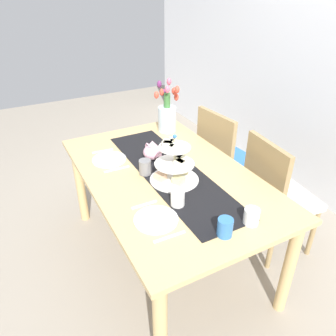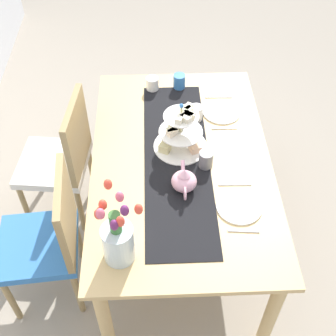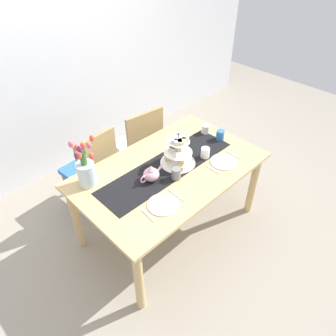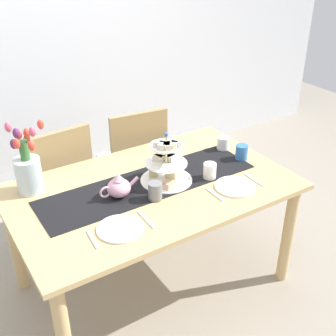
{
  "view_description": "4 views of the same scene",
  "coord_description": "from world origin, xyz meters",
  "px_view_note": "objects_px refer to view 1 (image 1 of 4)",
  "views": [
    {
      "loc": [
        1.57,
        -0.83,
        1.8
      ],
      "look_at": [
        0.03,
        -0.01,
        0.78
      ],
      "focal_mm": 34.81,
      "sensor_mm": 36.0,
      "label": 1
    },
    {
      "loc": [
        -1.68,
        0.14,
        2.49
      ],
      "look_at": [
        -0.08,
        0.08,
        0.75
      ],
      "focal_mm": 47.82,
      "sensor_mm": 36.0,
      "label": 2
    },
    {
      "loc": [
        -1.43,
        -1.44,
        2.39
      ],
      "look_at": [
        -0.02,
        -0.01,
        0.75
      ],
      "focal_mm": 33.56,
      "sensor_mm": 36.0,
      "label": 3
    },
    {
      "loc": [
        -1.04,
        -1.8,
        2.0
      ],
      "look_at": [
        0.1,
        -0.02,
        0.82
      ],
      "focal_mm": 46.02,
      "sensor_mm": 36.0,
      "label": 4
    }
  ],
  "objects_px": {
    "mug_grey": "(145,167)",
    "mug_orange": "(225,227)",
    "knife_left": "(117,169)",
    "dinner_plate_right": "(156,219)",
    "chair_left": "(224,157)",
    "mug_white_text": "(178,198)",
    "fork_right": "(144,205)",
    "cream_jug": "(252,216)",
    "tulip_vase": "(167,114)",
    "fork_left": "(103,151)",
    "chair_right": "(275,193)",
    "dining_table": "(167,186)",
    "tiered_cake_stand": "(174,164)",
    "dinner_plate_left": "(109,159)",
    "teapot": "(153,152)",
    "knife_right": "(169,237)"
  },
  "relations": [
    {
      "from": "dinner_plate_right",
      "to": "mug_grey",
      "type": "distance_m",
      "value": 0.46
    },
    {
      "from": "dining_table",
      "to": "chair_left",
      "type": "distance_m",
      "value": 0.79
    },
    {
      "from": "chair_right",
      "to": "tulip_vase",
      "type": "bearing_deg",
      "value": -154.99
    },
    {
      "from": "fork_right",
      "to": "mug_grey",
      "type": "distance_m",
      "value": 0.33
    },
    {
      "from": "dinner_plate_right",
      "to": "knife_right",
      "type": "height_order",
      "value": "dinner_plate_right"
    },
    {
      "from": "dining_table",
      "to": "mug_grey",
      "type": "relative_size",
      "value": 16.67
    },
    {
      "from": "fork_left",
      "to": "teapot",
      "type": "bearing_deg",
      "value": 44.16
    },
    {
      "from": "dining_table",
      "to": "fork_left",
      "type": "distance_m",
      "value": 0.56
    },
    {
      "from": "chair_left",
      "to": "mug_white_text",
      "type": "height_order",
      "value": "chair_left"
    },
    {
      "from": "dinner_plate_left",
      "to": "cream_jug",
      "type": "bearing_deg",
      "value": 23.12
    },
    {
      "from": "dining_table",
      "to": "chair_left",
      "type": "bearing_deg",
      "value": 114.46
    },
    {
      "from": "knife_left",
      "to": "dinner_plate_right",
      "type": "height_order",
      "value": "dinner_plate_right"
    },
    {
      "from": "chair_right",
      "to": "knife_right",
      "type": "distance_m",
      "value": 1.04
    },
    {
      "from": "mug_white_text",
      "to": "dining_table",
      "type": "bearing_deg",
      "value": 161.99
    },
    {
      "from": "fork_left",
      "to": "knife_left",
      "type": "xyz_separation_m",
      "value": [
        0.29,
        0.0,
        0.0
      ]
    },
    {
      "from": "tiered_cake_stand",
      "to": "knife_left",
      "type": "relative_size",
      "value": 1.79
    },
    {
      "from": "tiered_cake_stand",
      "to": "dinner_plate_left",
      "type": "height_order",
      "value": "tiered_cake_stand"
    },
    {
      "from": "dinner_plate_right",
      "to": "mug_grey",
      "type": "relative_size",
      "value": 2.42
    },
    {
      "from": "dinner_plate_left",
      "to": "mug_orange",
      "type": "relative_size",
      "value": 2.42
    },
    {
      "from": "teapot",
      "to": "tulip_vase",
      "type": "xyz_separation_m",
      "value": [
        -0.38,
        0.32,
        0.08
      ]
    },
    {
      "from": "dinner_plate_right",
      "to": "mug_grey",
      "type": "bearing_deg",
      "value": 162.24
    },
    {
      "from": "cream_jug",
      "to": "dinner_plate_left",
      "type": "bearing_deg",
      "value": -156.88
    },
    {
      "from": "tiered_cake_stand",
      "to": "fork_left",
      "type": "height_order",
      "value": "tiered_cake_stand"
    },
    {
      "from": "dining_table",
      "to": "knife_left",
      "type": "xyz_separation_m",
      "value": [
        -0.19,
        -0.27,
        0.1
      ]
    },
    {
      "from": "chair_right",
      "to": "mug_orange",
      "type": "bearing_deg",
      "value": -63.11
    },
    {
      "from": "chair_left",
      "to": "fork_right",
      "type": "bearing_deg",
      "value": -59.94
    },
    {
      "from": "dining_table",
      "to": "knife_right",
      "type": "bearing_deg",
      "value": -26.61
    },
    {
      "from": "teapot",
      "to": "mug_orange",
      "type": "xyz_separation_m",
      "value": [
        0.85,
        -0.02,
        -0.01
      ]
    },
    {
      "from": "chair_left",
      "to": "dinner_plate_right",
      "type": "relative_size",
      "value": 3.96
    },
    {
      "from": "chair_right",
      "to": "mug_grey",
      "type": "height_order",
      "value": "chair_right"
    },
    {
      "from": "tiered_cake_stand",
      "to": "tulip_vase",
      "type": "relative_size",
      "value": 0.74
    },
    {
      "from": "mug_white_text",
      "to": "dinner_plate_right",
      "type": "bearing_deg",
      "value": -69.79
    },
    {
      "from": "mug_grey",
      "to": "tiered_cake_stand",
      "type": "bearing_deg",
      "value": 40.36
    },
    {
      "from": "mug_white_text",
      "to": "tiered_cake_stand",
      "type": "bearing_deg",
      "value": 155.01
    },
    {
      "from": "cream_jug",
      "to": "knife_right",
      "type": "xyz_separation_m",
      "value": [
        -0.1,
        -0.41,
        -0.04
      ]
    },
    {
      "from": "mug_orange",
      "to": "chair_left",
      "type": "bearing_deg",
      "value": 142.62
    },
    {
      "from": "chair_right",
      "to": "knife_left",
      "type": "height_order",
      "value": "chair_right"
    },
    {
      "from": "tiered_cake_stand",
      "to": "knife_left",
      "type": "bearing_deg",
      "value": -137.07
    },
    {
      "from": "cream_jug",
      "to": "tulip_vase",
      "type": "bearing_deg",
      "value": 172.14
    },
    {
      "from": "dining_table",
      "to": "dinner_plate_right",
      "type": "distance_m",
      "value": 0.48
    },
    {
      "from": "mug_grey",
      "to": "mug_orange",
      "type": "relative_size",
      "value": 1.0
    },
    {
      "from": "cream_jug",
      "to": "fork_left",
      "type": "relative_size",
      "value": 0.57
    },
    {
      "from": "knife_left",
      "to": "dinner_plate_right",
      "type": "relative_size",
      "value": 0.74
    },
    {
      "from": "dining_table",
      "to": "chair_left",
      "type": "xyz_separation_m",
      "value": [
        -0.32,
        0.71,
        -0.12
      ]
    },
    {
      "from": "dining_table",
      "to": "fork_right",
      "type": "relative_size",
      "value": 10.56
    },
    {
      "from": "knife_left",
      "to": "knife_right",
      "type": "distance_m",
      "value": 0.72
    },
    {
      "from": "fork_right",
      "to": "mug_orange",
      "type": "relative_size",
      "value": 1.58
    },
    {
      "from": "chair_right",
      "to": "dinner_plate_left",
      "type": "xyz_separation_m",
      "value": [
        -0.6,
        -0.98,
        0.23
      ]
    },
    {
      "from": "fork_left",
      "to": "cream_jug",
      "type": "bearing_deg",
      "value": 20.37
    },
    {
      "from": "dinner_plate_right",
      "to": "fork_right",
      "type": "height_order",
      "value": "dinner_plate_right"
    }
  ]
}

